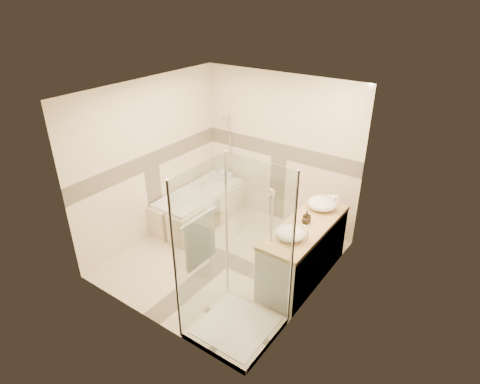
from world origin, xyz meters
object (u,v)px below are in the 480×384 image
Objects in this scene: vessel_sink_near at (322,203)px; shower_enclosure at (231,290)px; vanity at (304,251)px; vessel_sink_far at (290,233)px; bathtub at (200,204)px; amenity_bottle_a at (307,217)px; amenity_bottle_b at (306,220)px.

shower_enclosure is at bearing -98.69° from vessel_sink_near.
vanity is 3.95× the size of vessel_sink_near.
vessel_sink_far is (0.27, 0.88, 0.42)m from shower_enclosure.
vessel_sink_far is at bearing -19.28° from bathtub.
amenity_bottle_a is at bearing -8.01° from bathtub.
vessel_sink_near is at bearing 92.22° from vanity.
vessel_sink_near reaches higher than vessel_sink_far.
vessel_sink_far is at bearing -92.89° from vanity.
bathtub is at bearing 171.08° from amenity_bottle_b.
bathtub is 13.10× the size of amenity_bottle_b.
vessel_sink_far is at bearing -90.00° from amenity_bottle_b.
amenity_bottle_a is at bearing 111.73° from vanity.
vessel_sink_near is 2.37× the size of amenity_bottle_a.
amenity_bottle_a is 1.33× the size of amenity_bottle_b.
amenity_bottle_b is (0.00, -0.03, -0.02)m from amenity_bottle_a.
bathtub is at bearing 138.90° from shower_enclosure.
vessel_sink_far reaches higher than bathtub.
amenity_bottle_a is (2.13, -0.30, 0.63)m from bathtub.
vanity is 12.48× the size of amenity_bottle_b.
shower_enclosure is at bearing -102.97° from vanity.
shower_enclosure reaches higher than vessel_sink_far.
shower_enclosure reaches higher than vanity.
shower_enclosure is at bearing -107.31° from vessel_sink_far.
shower_enclosure is 5.55× the size of vessel_sink_far.
vanity is (2.15, -0.35, 0.12)m from bathtub.
vessel_sink_near reaches higher than bathtub.
vessel_sink_far reaches higher than vanity.
vessel_sink_far is at bearing 72.69° from shower_enclosure.
vessel_sink_near is at bearing 90.00° from amenity_bottle_b.
vanity is 0.51m from amenity_bottle_a.
vanity is 0.64m from vessel_sink_far.
vessel_sink_far is (-0.02, -0.40, 0.50)m from vanity.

